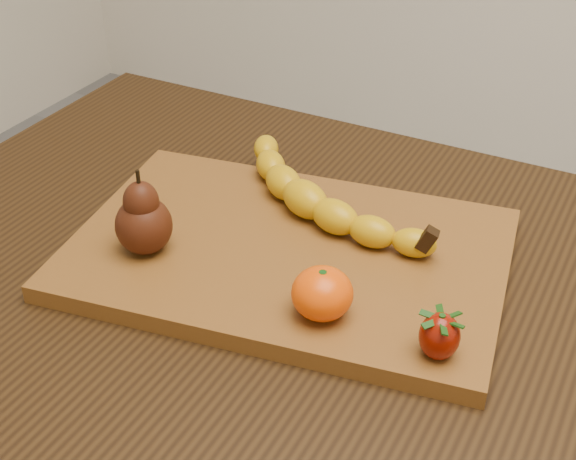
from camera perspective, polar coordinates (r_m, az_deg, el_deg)
The scene contains 6 objects.
table at distance 0.89m, azimuth 1.32°, elevation -8.41°, with size 1.00×0.70×0.76m.
cutting_board at distance 0.85m, azimuth 0.00°, elevation -1.69°, with size 0.45×0.30×0.02m, color brown.
banana at distance 0.88m, azimuth 1.23°, elevation 2.22°, with size 0.26×0.07×0.04m, color #DCA90A, non-canonical shape.
pear at distance 0.82m, azimuth -10.33°, elevation 1.29°, with size 0.06×0.06×0.09m, color #40190A, non-canonical shape.
mandarin at distance 0.74m, azimuth 2.45°, elevation -4.52°, with size 0.06×0.06×0.05m, color #FF4E02.
strawberry at distance 0.71m, azimuth 10.74°, elevation -7.32°, with size 0.04×0.04×0.05m, color maroon, non-canonical shape.
Camera 1 is at (0.29, -0.59, 1.26)m, focal length 50.00 mm.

